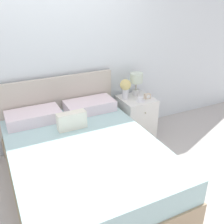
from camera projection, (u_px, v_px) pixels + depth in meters
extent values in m
plane|color=#BCB7B2|center=(61.00, 143.00, 3.82)|extent=(12.00, 12.00, 0.00)
cube|color=white|center=(51.00, 53.00, 3.32)|extent=(8.00, 0.06, 2.60)
cube|color=tan|center=(86.00, 175.00, 2.93)|extent=(1.54, 2.05, 0.29)
cube|color=silver|center=(85.00, 155.00, 2.81)|extent=(1.51, 2.01, 0.26)
cube|color=beige|center=(59.00, 112.00, 3.59)|extent=(1.57, 0.05, 1.00)
cube|color=white|center=(33.00, 117.00, 3.21)|extent=(0.65, 0.36, 0.14)
cube|color=white|center=(90.00, 106.00, 3.50)|extent=(0.65, 0.36, 0.14)
cube|color=white|center=(72.00, 121.00, 3.04)|extent=(0.34, 0.12, 0.20)
cube|color=white|center=(136.00, 117.00, 3.92)|extent=(0.47, 0.47, 0.60)
sphere|color=#B2AD93|center=(145.00, 113.00, 3.65)|extent=(0.02, 0.02, 0.02)
cylinder|color=white|center=(136.00, 92.00, 3.89)|extent=(0.10, 0.10, 0.08)
cylinder|color=#B7B29E|center=(136.00, 86.00, 3.85)|extent=(0.02, 0.02, 0.11)
cylinder|color=silver|center=(136.00, 78.00, 3.80)|extent=(0.19, 0.19, 0.14)
cylinder|color=white|center=(125.00, 94.00, 3.75)|extent=(0.09, 0.09, 0.15)
sphere|color=#E5D17F|center=(125.00, 85.00, 3.69)|extent=(0.16, 0.16, 0.16)
sphere|color=#609356|center=(128.00, 87.00, 3.72)|extent=(0.07, 0.07, 0.07)
cylinder|color=white|center=(140.00, 101.00, 3.69)|extent=(0.13, 0.13, 0.01)
cylinder|color=white|center=(140.00, 99.00, 3.68)|extent=(0.08, 0.08, 0.06)
cube|color=beige|center=(147.00, 96.00, 3.77)|extent=(0.09, 0.05, 0.07)
cylinder|color=white|center=(148.00, 97.00, 3.75)|extent=(0.06, 0.00, 0.06)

